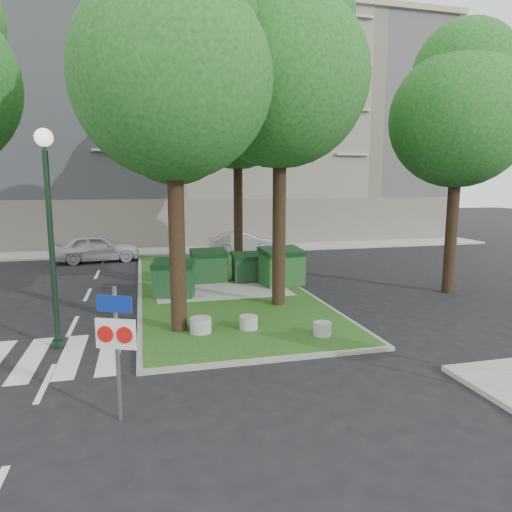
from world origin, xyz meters
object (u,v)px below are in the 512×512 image
object	(u,v)px
tree_median_near_right	(282,61)
dumpster_a	(174,278)
car_white	(97,248)
dumpster_b	(209,266)
bollard_mid	(249,322)
litter_bin	(261,261)
tree_median_near_left	(175,59)
tree_median_far	(239,95)
street_lamp	(49,213)
traffic_sign_pole	(117,336)
dumpster_d	(282,267)
dumpster_c	(248,268)
bollard_left	(201,325)
tree_street_right	(461,106)
bollard_right	(322,329)
car_silver	(242,242)
tree_median_mid	(176,112)

from	to	relation	value
tree_median_near_right	dumpster_a	distance (m)	8.22
car_white	dumpster_b	bearing A→B (deg)	-151.80
bollard_mid	litter_bin	xyz separation A→B (m)	(2.80, 9.27, 0.13)
tree_median_near_left	tree_median_near_right	world-z (taller)	tree_median_near_right
tree_median_far	street_lamp	xyz separation A→B (m)	(-6.89, -9.86, -4.88)
dumpster_b	traffic_sign_pole	xyz separation A→B (m)	(-3.15, -10.68, 0.78)
tree_median_far	traffic_sign_pole	xyz separation A→B (m)	(-5.19, -14.06, -6.76)
dumpster_a	car_white	bearing A→B (deg)	124.24
tree_median_near_right	traffic_sign_pole	world-z (taller)	tree_median_near_right
dumpster_d	tree_median_far	bearing A→B (deg)	88.12
dumpster_c	traffic_sign_pole	bearing A→B (deg)	-113.81
dumpster_a	traffic_sign_pole	bearing A→B (deg)	-86.54
tree_median_near_right	bollard_left	size ratio (longest dim) A/B	19.65
dumpster_d	bollard_mid	xyz separation A→B (m)	(-2.60, -5.22, -0.56)
dumpster_a	bollard_left	bearing A→B (deg)	-70.77
tree_street_right	bollard_right	size ratio (longest dim) A/B	20.39
bollard_left	car_silver	xyz separation A→B (m)	(4.45, 15.04, 0.30)
tree_median_near_right	dumpster_c	xyz separation A→B (m)	(-0.24, 3.76, -7.28)
dumpster_d	bollard_left	world-z (taller)	dumpster_d
litter_bin	dumpster_a	bearing A→B (deg)	-132.75
dumpster_b	tree_median_near_right	bearing A→B (deg)	-67.69
tree_median_near_right	tree_median_mid	world-z (taller)	tree_median_near_right
bollard_left	litter_bin	world-z (taller)	litter_bin
dumpster_c	litter_bin	xyz separation A→B (m)	(1.36, 3.08, -0.27)
dumpster_c	dumpster_d	world-z (taller)	dumpster_d
tree_street_right	dumpster_d	world-z (taller)	tree_street_right
dumpster_c	car_white	distance (m)	9.96
street_lamp	car_silver	distance (m)	17.26
tree_street_right	bollard_left	distance (m)	12.39
bollard_right	street_lamp	bearing A→B (deg)	171.00
bollard_mid	tree_street_right	bearing A→B (deg)	18.61
tree_median_far	traffic_sign_pole	size ratio (longest dim) A/B	4.91
tree_median_mid	tree_median_near_right	bearing A→B (deg)	-56.31
car_silver	bollard_mid	bearing A→B (deg)	165.26
traffic_sign_pole	tree_median_near_left	bearing A→B (deg)	95.17
dumpster_d	bollard_mid	bearing A→B (deg)	-126.95
traffic_sign_pole	car_white	xyz separation A→B (m)	(-1.90, 17.74, -0.80)
dumpster_b	bollard_right	world-z (taller)	dumpster_b
tree_median_near_left	bollard_right	size ratio (longest dim) A/B	21.33
car_silver	dumpster_c	bearing A→B (deg)	166.31
tree_median_near_right	tree_street_right	xyz separation A→B (m)	(7.00, 0.50, -1.00)
car_white	bollard_right	bearing A→B (deg)	-161.73
tree_median_far	traffic_sign_pole	distance (m)	16.44
dumpster_c	bollard_mid	distance (m)	6.37
bollard_right	litter_bin	bearing A→B (deg)	84.48
dumpster_d	traffic_sign_pole	size ratio (longest dim) A/B	0.76
tree_median_near_right	bollard_mid	size ratio (longest dim) A/B	22.32
tree_median_mid	traffic_sign_pole	bearing A→B (deg)	-100.22
tree_median_near_right	bollard_left	distance (m)	8.59
tree_median_mid	bollard_right	world-z (taller)	tree_median_mid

